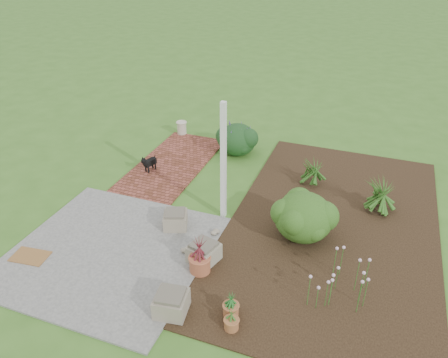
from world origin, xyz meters
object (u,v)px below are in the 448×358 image
(cream_ceramic_urn, at_px, (182,128))
(evergreen_shrub, at_px, (304,216))
(black_dog, at_px, (149,162))
(stone_trough_near, at_px, (171,304))

(cream_ceramic_urn, relative_size, evergreen_shrub, 0.32)
(black_dog, distance_m, evergreen_shrub, 4.21)
(stone_trough_near, relative_size, black_dog, 1.06)
(stone_trough_near, distance_m, evergreen_shrub, 3.02)
(stone_trough_near, distance_m, black_dog, 4.60)
(stone_trough_near, relative_size, cream_ceramic_urn, 1.37)
(stone_trough_near, height_order, cream_ceramic_urn, cream_ceramic_urn)
(cream_ceramic_urn, xyz_separation_m, evergreen_shrub, (4.23, -3.53, 0.29))
(stone_trough_near, bearing_deg, black_dog, 123.24)
(black_dog, bearing_deg, evergreen_shrub, 1.43)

